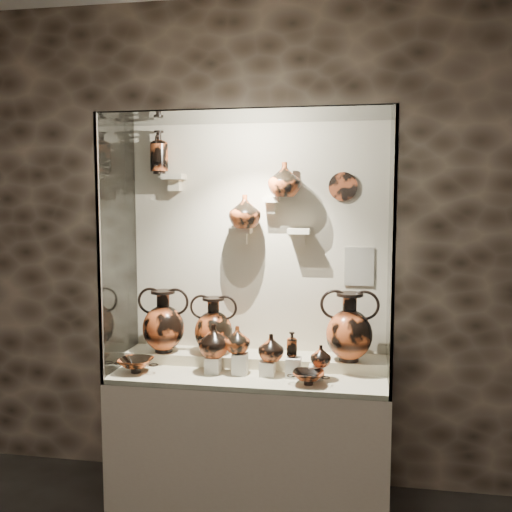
% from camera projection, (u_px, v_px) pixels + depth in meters
% --- Properties ---
extents(wall_back, '(5.00, 0.02, 3.20)m').
position_uv_depth(wall_back, '(258.00, 245.00, 3.78)').
color(wall_back, '#2B221B').
rests_on(wall_back, ground).
extents(plinth, '(1.70, 0.60, 0.80)m').
position_uv_depth(plinth, '(250.00, 439.00, 3.59)').
color(plinth, beige).
rests_on(plinth, floor).
extents(front_tier, '(1.68, 0.58, 0.03)m').
position_uv_depth(front_tier, '(249.00, 375.00, 3.55)').
color(front_tier, beige).
rests_on(front_tier, plinth).
extents(rear_tier, '(1.70, 0.25, 0.10)m').
position_uv_depth(rear_tier, '(254.00, 361.00, 3.72)').
color(rear_tier, beige).
rests_on(rear_tier, plinth).
extents(back_panel, '(1.70, 0.03, 1.60)m').
position_uv_depth(back_panel, '(258.00, 245.00, 3.78)').
color(back_panel, beige).
rests_on(back_panel, plinth).
extents(glass_front, '(1.70, 0.01, 1.60)m').
position_uv_depth(glass_front, '(240.00, 254.00, 3.18)').
color(glass_front, white).
rests_on(glass_front, plinth).
extents(glass_left, '(0.01, 0.60, 1.60)m').
position_uv_depth(glass_left, '(118.00, 247.00, 3.61)').
color(glass_left, white).
rests_on(glass_left, plinth).
extents(glass_right, '(0.01, 0.60, 1.60)m').
position_uv_depth(glass_right, '(392.00, 251.00, 3.33)').
color(glass_right, white).
rests_on(glass_right, plinth).
extents(glass_top, '(1.70, 0.60, 0.01)m').
position_uv_depth(glass_top, '(249.00, 116.00, 3.39)').
color(glass_top, white).
rests_on(glass_top, back_panel).
extents(frame_post_left, '(0.02, 0.02, 1.60)m').
position_uv_depth(frame_post_left, '(99.00, 251.00, 3.33)').
color(frame_post_left, gray).
rests_on(frame_post_left, plinth).
extents(frame_post_right, '(0.02, 0.02, 1.60)m').
position_uv_depth(frame_post_right, '(394.00, 256.00, 3.04)').
color(frame_post_right, gray).
rests_on(frame_post_right, plinth).
extents(pedestal_a, '(0.09, 0.09, 0.10)m').
position_uv_depth(pedestal_a, '(213.00, 365.00, 3.53)').
color(pedestal_a, silver).
rests_on(pedestal_a, front_tier).
extents(pedestal_b, '(0.09, 0.09, 0.13)m').
position_uv_depth(pedestal_b, '(240.00, 364.00, 3.50)').
color(pedestal_b, silver).
rests_on(pedestal_b, front_tier).
extents(pedestal_c, '(0.09, 0.09, 0.09)m').
position_uv_depth(pedestal_c, '(267.00, 368.00, 3.47)').
color(pedestal_c, silver).
rests_on(pedestal_c, front_tier).
extents(pedestal_d, '(0.09, 0.09, 0.12)m').
position_uv_depth(pedestal_d, '(293.00, 367.00, 3.44)').
color(pedestal_d, silver).
rests_on(pedestal_d, front_tier).
extents(pedestal_e, '(0.09, 0.09, 0.08)m').
position_uv_depth(pedestal_e, '(317.00, 372.00, 3.42)').
color(pedestal_e, silver).
rests_on(pedestal_e, front_tier).
extents(bracket_ul, '(0.14, 0.12, 0.04)m').
position_uv_depth(bracket_ul, '(174.00, 177.00, 3.75)').
color(bracket_ul, beige).
rests_on(bracket_ul, back_panel).
extents(bracket_ca, '(0.14, 0.12, 0.04)m').
position_uv_depth(bracket_ca, '(241.00, 230.00, 3.71)').
color(bracket_ca, beige).
rests_on(bracket_ca, back_panel).
extents(bracket_cb, '(0.10, 0.12, 0.04)m').
position_uv_depth(bracket_cb, '(271.00, 200.00, 3.66)').
color(bracket_cb, beige).
rests_on(bracket_cb, back_panel).
extents(bracket_cc, '(0.14, 0.12, 0.04)m').
position_uv_depth(bracket_cc, '(299.00, 231.00, 3.65)').
color(bracket_cc, beige).
rests_on(bracket_cc, back_panel).
extents(amphora_left, '(0.33, 0.33, 0.41)m').
position_uv_depth(amphora_left, '(164.00, 321.00, 3.74)').
color(amphora_left, '#B54C22').
rests_on(amphora_left, rear_tier).
extents(amphora_mid, '(0.39, 0.39, 0.37)m').
position_uv_depth(amphora_mid, '(214.00, 325.00, 3.70)').
color(amphora_mid, '#BD4E21').
rests_on(amphora_mid, rear_tier).
extents(amphora_right, '(0.46, 0.46, 0.43)m').
position_uv_depth(amphora_right, '(349.00, 327.00, 3.53)').
color(amphora_right, '#B54C22').
rests_on(amphora_right, rear_tier).
extents(jug_a, '(0.23, 0.23, 0.20)m').
position_uv_depth(jug_a, '(214.00, 341.00, 3.53)').
color(jug_a, '#B54C22').
rests_on(jug_a, pedestal_a).
extents(jug_b, '(0.17, 0.17, 0.17)m').
position_uv_depth(jug_b, '(237.00, 340.00, 3.50)').
color(jug_b, '#BD4E21').
rests_on(jug_b, pedestal_b).
extents(jug_c, '(0.19, 0.19, 0.17)m').
position_uv_depth(jug_c, '(271.00, 347.00, 3.47)').
color(jug_c, '#B54C22').
rests_on(jug_c, pedestal_c).
extents(jug_e, '(0.16, 0.16, 0.13)m').
position_uv_depth(jug_e, '(321.00, 356.00, 3.39)').
color(jug_e, '#B54C22').
rests_on(jug_e, pedestal_e).
extents(lekythos_small, '(0.09, 0.09, 0.17)m').
position_uv_depth(lekythos_small, '(292.00, 343.00, 3.45)').
color(lekythos_small, '#BD4E21').
rests_on(lekythos_small, pedestal_d).
extents(kylix_left, '(0.28, 0.24, 0.11)m').
position_uv_depth(kylix_left, '(136.00, 364.00, 3.54)').
color(kylix_left, '#BD4E21').
rests_on(kylix_left, front_tier).
extents(kylix_right, '(0.29, 0.27, 0.10)m').
position_uv_depth(kylix_right, '(308.00, 376.00, 3.31)').
color(kylix_right, '#B54C22').
rests_on(kylix_right, front_tier).
extents(lekythos_tall, '(0.13, 0.13, 0.32)m').
position_uv_depth(lekythos_tall, '(159.00, 150.00, 3.74)').
color(lekythos_tall, '#B54C22').
rests_on(lekythos_tall, bracket_ul).
extents(ovoid_vase_a, '(0.24, 0.24, 0.21)m').
position_uv_depth(ovoid_vase_a, '(245.00, 211.00, 3.64)').
color(ovoid_vase_a, '#BD4E21').
rests_on(ovoid_vase_a, bracket_ca).
extents(ovoid_vase_b, '(0.22, 0.22, 0.22)m').
position_uv_depth(ovoid_vase_b, '(285.00, 180.00, 3.58)').
color(ovoid_vase_b, '#BD4E21').
rests_on(ovoid_vase_b, bracket_cb).
extents(wall_plate, '(0.18, 0.02, 0.18)m').
position_uv_depth(wall_plate, '(343.00, 187.00, 3.62)').
color(wall_plate, '#983E1D').
rests_on(wall_plate, back_panel).
extents(info_placard, '(0.19, 0.01, 0.25)m').
position_uv_depth(info_placard, '(359.00, 266.00, 3.66)').
color(info_placard, beige).
rests_on(info_placard, back_panel).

